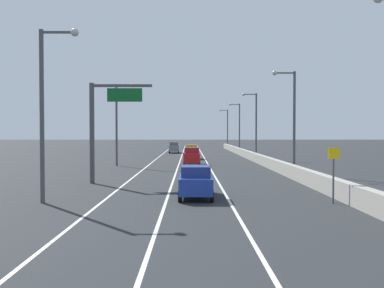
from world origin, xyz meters
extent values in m
plane|color=#26282B|center=(0.00, 64.00, 0.00)|extent=(320.00, 320.00, 0.00)
cube|color=silver|center=(-5.50, 55.00, 0.00)|extent=(0.16, 130.00, 0.00)
cube|color=silver|center=(-2.00, 55.00, 0.00)|extent=(0.16, 130.00, 0.00)
cube|color=silver|center=(1.50, 55.00, 0.00)|extent=(0.16, 130.00, 0.00)
cube|color=#9E998E|center=(7.91, 40.00, 0.55)|extent=(0.60, 120.00, 1.10)
cylinder|color=#47474C|center=(-8.00, 27.52, 3.75)|extent=(0.36, 0.36, 7.50)
cube|color=#47474C|center=(-5.75, 27.52, 7.30)|extent=(4.50, 0.20, 0.20)
cube|color=#0C5923|center=(-5.53, 27.40, 6.60)|extent=(2.60, 0.10, 1.00)
cylinder|color=#4C4C51|center=(7.01, 18.34, 1.20)|extent=(0.10, 0.10, 2.40)
cube|color=yellow|center=(7.01, 18.30, 2.70)|extent=(0.60, 0.04, 0.60)
cylinder|color=#4C4C51|center=(8.76, 34.15, 4.66)|extent=(0.24, 0.24, 9.32)
cube|color=#4C4C51|center=(7.86, 34.15, 9.17)|extent=(1.80, 0.12, 0.12)
sphere|color=beige|center=(6.96, 34.15, 9.17)|extent=(0.44, 0.44, 0.44)
cylinder|color=#4C4C51|center=(8.67, 55.69, 4.66)|extent=(0.24, 0.24, 9.32)
cube|color=#4C4C51|center=(7.77, 55.69, 9.17)|extent=(1.80, 0.12, 0.12)
sphere|color=beige|center=(6.87, 55.69, 9.17)|extent=(0.44, 0.44, 0.44)
cylinder|color=#4C4C51|center=(8.82, 77.23, 4.66)|extent=(0.24, 0.24, 9.32)
cube|color=#4C4C51|center=(7.92, 77.23, 9.17)|extent=(1.80, 0.12, 0.12)
sphere|color=beige|center=(7.02, 77.23, 9.17)|extent=(0.44, 0.44, 0.44)
cylinder|color=#4C4C51|center=(8.44, 98.77, 4.66)|extent=(0.24, 0.24, 9.32)
cube|color=#4C4C51|center=(7.54, 98.77, 9.17)|extent=(1.80, 0.12, 0.12)
sphere|color=beige|center=(6.64, 98.77, 9.17)|extent=(0.44, 0.44, 0.44)
cylinder|color=#4C4C51|center=(-8.65, 18.62, 4.66)|extent=(0.24, 0.24, 9.32)
cube|color=#4C4C51|center=(-7.75, 18.62, 9.17)|extent=(1.80, 0.12, 0.12)
sphere|color=beige|center=(-6.85, 18.62, 9.17)|extent=(0.44, 0.44, 0.44)
cylinder|color=#4C4C51|center=(-9.06, 44.46, 4.66)|extent=(0.24, 0.24, 9.32)
cube|color=#4C4C51|center=(-8.16, 44.46, 9.17)|extent=(1.80, 0.12, 0.12)
sphere|color=beige|center=(-7.26, 44.46, 9.17)|extent=(0.44, 0.44, 0.44)
cube|color=red|center=(-0.41, 45.64, 0.91)|extent=(1.99, 4.80, 1.14)
cube|color=maroon|center=(-0.42, 45.16, 1.78)|extent=(1.69, 2.18, 0.60)
cylinder|color=black|center=(-1.20, 47.59, 0.34)|extent=(0.24, 0.69, 0.68)
cylinder|color=black|center=(0.49, 47.54, 0.34)|extent=(0.24, 0.69, 0.68)
cylinder|color=black|center=(-1.31, 43.74, 0.34)|extent=(0.24, 0.69, 0.68)
cylinder|color=black|center=(0.38, 43.69, 0.34)|extent=(0.24, 0.69, 0.68)
cube|color=slate|center=(-3.63, 75.29, 0.89)|extent=(1.91, 4.60, 1.09)
cube|color=#4D505A|center=(-3.62, 74.84, 1.73)|extent=(1.64, 2.09, 0.60)
cylinder|color=black|center=(-4.49, 77.10, 0.34)|extent=(0.24, 0.69, 0.68)
cylinder|color=black|center=(-2.85, 77.14, 0.34)|extent=(0.24, 0.69, 0.68)
cylinder|color=black|center=(-4.40, 73.45, 0.34)|extent=(0.24, 0.69, 0.68)
cylinder|color=black|center=(-2.76, 73.49, 0.34)|extent=(0.24, 0.69, 0.68)
cube|color=gold|center=(-0.45, 57.21, 0.89)|extent=(1.89, 4.34, 1.10)
cube|color=olive|center=(-0.45, 56.77, 1.74)|extent=(1.65, 1.96, 0.60)
cylinder|color=black|center=(-1.32, 58.92, 0.34)|extent=(0.22, 0.68, 0.68)
cylinder|color=black|center=(0.39, 58.93, 0.34)|extent=(0.22, 0.68, 0.68)
cylinder|color=black|center=(-1.30, 55.48, 0.34)|extent=(0.22, 0.68, 0.68)
cylinder|color=black|center=(0.41, 55.49, 0.34)|extent=(0.22, 0.68, 0.68)
cube|color=#1E389E|center=(-0.33, 20.59, 0.81)|extent=(1.93, 4.55, 0.94)
cube|color=navy|center=(-0.34, 20.14, 1.58)|extent=(1.67, 2.06, 0.60)
cylinder|color=black|center=(-1.17, 22.42, 0.34)|extent=(0.23, 0.68, 0.68)
cylinder|color=black|center=(0.54, 22.40, 0.34)|extent=(0.23, 0.68, 0.68)
cylinder|color=black|center=(-1.21, 18.79, 0.34)|extent=(0.23, 0.68, 0.68)
cylinder|color=black|center=(0.50, 18.76, 0.34)|extent=(0.23, 0.68, 0.68)
camera|label=1|loc=(-0.69, -4.46, 3.80)|focal=40.05mm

